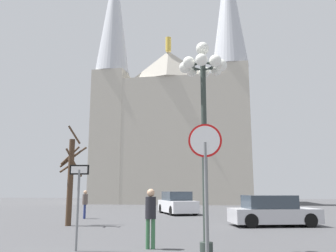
% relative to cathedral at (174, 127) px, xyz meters
% --- Properties ---
extents(cathedral, '(19.48, 13.30, 33.16)m').
position_rel_cathedral_xyz_m(cathedral, '(0.00, 0.00, 0.00)').
color(cathedral, '#BCB5A5').
rests_on(cathedral, ground).
extents(stop_sign, '(0.77, 0.08, 3.21)m').
position_rel_cathedral_xyz_m(stop_sign, '(6.28, -36.45, -7.55)').
color(stop_sign, slate).
rests_on(stop_sign, ground).
extents(one_way_arrow_sign, '(0.56, 0.13, 2.43)m').
position_rel_cathedral_xyz_m(one_way_arrow_sign, '(2.47, -34.68, -8.27)').
color(one_way_arrow_sign, slate).
rests_on(one_way_arrow_sign, ground).
extents(street_lamp, '(1.43, 1.43, 6.11)m').
position_rel_cathedral_xyz_m(street_lamp, '(6.14, -34.45, -5.32)').
color(street_lamp, '#2D3833').
rests_on(street_lamp, ground).
extents(bare_tree, '(1.38, 1.39, 4.82)m').
position_rel_cathedral_xyz_m(bare_tree, '(-0.84, -28.24, -7.48)').
color(bare_tree, '#473323').
rests_on(bare_tree, ground).
extents(parked_car_near_silver, '(4.41, 2.80, 1.44)m').
position_rel_cathedral_xyz_m(parked_car_near_silver, '(8.84, -26.70, -9.12)').
color(parked_car_near_silver, '#B7B7BC').
rests_on(parked_car_near_silver, ground).
extents(parked_car_far_white, '(3.39, 4.48, 1.56)m').
position_rel_cathedral_xyz_m(parked_car_far_white, '(3.18, -19.46, -9.06)').
color(parked_car_far_white, silver).
rests_on(parked_car_far_white, ground).
extents(pedestrian_walking, '(0.32, 0.32, 1.73)m').
position_rel_cathedral_xyz_m(pedestrian_walking, '(4.48, -34.00, -8.74)').
color(pedestrian_walking, '#33663F').
rests_on(pedestrian_walking, ground).
extents(pedestrian_standing, '(0.32, 0.32, 1.65)m').
position_rel_cathedral_xyz_m(pedestrian_standing, '(-1.70, -24.30, -8.79)').
color(pedestrian_standing, navy).
rests_on(pedestrian_standing, ground).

